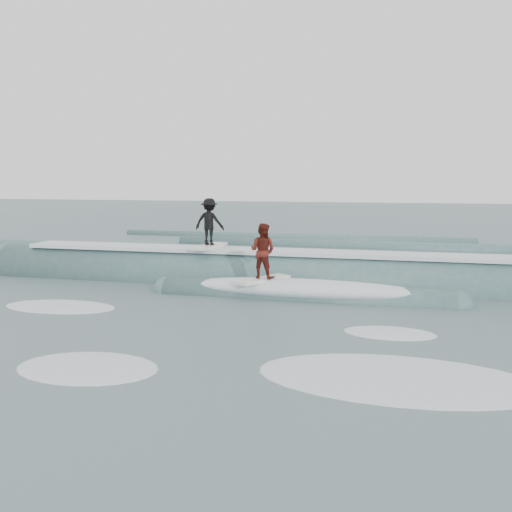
# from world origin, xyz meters

# --- Properties ---
(ground) EXTENTS (160.00, 160.00, 0.00)m
(ground) POSITION_xyz_m (0.00, 0.00, 0.00)
(ground) COLOR #3F595D
(ground) RESTS_ON ground
(breaking_wave) EXTENTS (22.73, 3.92, 2.28)m
(breaking_wave) POSITION_xyz_m (0.22, 6.29, 0.04)
(breaking_wave) COLOR #385E5F
(breaking_wave) RESTS_ON ground
(surfer_black) EXTENTS (1.10, 2.05, 1.77)m
(surfer_black) POSITION_xyz_m (-1.99, 6.56, 2.06)
(surfer_black) COLOR silver
(surfer_black) RESTS_ON ground
(surfer_red) EXTENTS (1.50, 2.00, 1.81)m
(surfer_red) POSITION_xyz_m (0.53, 4.36, 1.34)
(surfer_red) COLOR white
(surfer_red) RESTS_ON ground
(whitewater) EXTENTS (13.14, 6.52, 0.10)m
(whitewater) POSITION_xyz_m (1.51, -1.14, 0.00)
(whitewater) COLOR white
(whitewater) RESTS_ON ground
(far_swells) EXTENTS (37.61, 8.65, 0.80)m
(far_swells) POSITION_xyz_m (-3.20, 17.65, 0.00)
(far_swells) COLOR #385E5F
(far_swells) RESTS_ON ground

